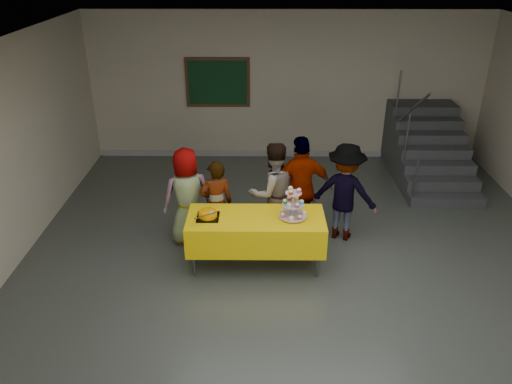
% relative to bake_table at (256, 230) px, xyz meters
% --- Properties ---
extents(room_shell, '(10.00, 10.04, 3.02)m').
position_rel_bake_table_xyz_m(room_shell, '(0.61, -0.89, 1.57)').
color(room_shell, '#4C514C').
rests_on(room_shell, ground).
extents(bake_table, '(1.88, 0.78, 0.77)m').
position_rel_bake_table_xyz_m(bake_table, '(0.00, 0.00, 0.00)').
color(bake_table, '#595960').
rests_on(bake_table, ground).
extents(cupcake_stand, '(0.38, 0.38, 0.44)m').
position_rel_bake_table_xyz_m(cupcake_stand, '(0.50, -0.01, 0.38)').
color(cupcake_stand, silver).
rests_on(cupcake_stand, bake_table).
extents(bear_cake, '(0.32, 0.36, 0.12)m').
position_rel_bake_table_xyz_m(bear_cake, '(-0.65, -0.02, 0.27)').
color(bear_cake, black).
rests_on(bear_cake, bake_table).
extents(schoolchild_a, '(0.85, 0.69, 1.49)m').
position_rel_bake_table_xyz_m(schoolchild_a, '(-1.02, 0.66, 0.19)').
color(schoolchild_a, slate).
rests_on(schoolchild_a, ground).
extents(schoolchild_b, '(0.57, 0.46, 1.36)m').
position_rel_bake_table_xyz_m(schoolchild_b, '(-0.58, 0.55, 0.12)').
color(schoolchild_b, slate).
rests_on(schoolchild_b, ground).
extents(schoolchild_c, '(0.93, 0.83, 1.57)m').
position_rel_bake_table_xyz_m(schoolchild_c, '(0.25, 0.71, 0.23)').
color(schoolchild_c, slate).
rests_on(schoolchild_c, ground).
extents(schoolchild_d, '(1.03, 0.58, 1.66)m').
position_rel_bake_table_xyz_m(schoolchild_d, '(0.67, 0.74, 0.27)').
color(schoolchild_d, slate).
rests_on(schoolchild_d, ground).
extents(schoolchild_e, '(1.13, 0.90, 1.53)m').
position_rel_bake_table_xyz_m(schoolchild_e, '(1.33, 0.78, 0.21)').
color(schoolchild_e, slate).
rests_on(schoolchild_e, ground).
extents(staircase, '(1.30, 2.40, 2.04)m').
position_rel_bake_table_xyz_m(staircase, '(3.31, 3.22, -0.07)').
color(staircase, '#424447').
rests_on(staircase, ground).
extents(noticeboard, '(1.30, 0.05, 1.00)m').
position_rel_bake_table_xyz_m(noticeboard, '(-0.80, 4.05, 1.04)').
color(noticeboard, '#472B16').
rests_on(noticeboard, ground).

